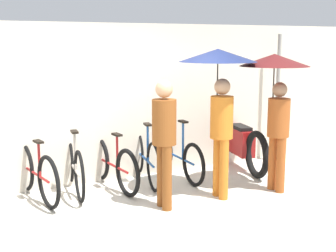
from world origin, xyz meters
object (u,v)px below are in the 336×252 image
(pedestrian_trailing, at_px, (276,83))
(motorcycle, at_px, (240,143))
(parked_bicycle_0, at_px, (36,173))
(parked_bicycle_1, at_px, (74,166))
(parked_bicycle_3, at_px, (145,157))
(parked_bicycle_2, at_px, (112,164))
(pedestrian_leading, at_px, (164,134))
(pedestrian_center, at_px, (219,79))
(parked_bicycle_4, at_px, (177,156))

(pedestrian_trailing, relative_size, motorcycle, 0.96)
(parked_bicycle_0, distance_m, pedestrian_trailing, 3.67)
(parked_bicycle_1, xyz_separation_m, pedestrian_trailing, (2.67, -1.28, 1.21))
(parked_bicycle_1, bearing_deg, motorcycle, -83.04)
(pedestrian_trailing, bearing_deg, parked_bicycle_3, 139.92)
(parked_bicycle_2, relative_size, motorcycle, 0.81)
(parked_bicycle_2, distance_m, pedestrian_trailing, 2.71)
(parked_bicycle_0, distance_m, parked_bicycle_2, 1.15)
(pedestrian_leading, bearing_deg, pedestrian_center, 10.53)
(parked_bicycle_4, relative_size, pedestrian_trailing, 0.88)
(parked_bicycle_4, height_order, pedestrian_leading, pedestrian_leading)
(parked_bicycle_1, height_order, motorcycle, parked_bicycle_1)
(parked_bicycle_1, bearing_deg, pedestrian_trailing, -107.52)
(parked_bicycle_3, relative_size, pedestrian_trailing, 0.87)
(parked_bicycle_2, xyz_separation_m, parked_bicycle_4, (1.15, 0.03, -0.01))
(parked_bicycle_0, xyz_separation_m, pedestrian_leading, (1.43, -1.17, 0.63))
(pedestrian_leading, xyz_separation_m, pedestrian_trailing, (1.81, -0.04, 0.60))
(pedestrian_leading, bearing_deg, parked_bicycle_0, 144.71)
(parked_bicycle_0, xyz_separation_m, motorcycle, (3.55, 0.01, 0.05))
(parked_bicycle_2, bearing_deg, motorcycle, -93.44)
(parked_bicycle_1, relative_size, parked_bicycle_2, 1.00)
(parked_bicycle_4, height_order, pedestrian_center, pedestrian_center)
(parked_bicycle_0, height_order, parked_bicycle_1, parked_bicycle_1)
(parked_bicycle_3, xyz_separation_m, pedestrian_trailing, (1.52, -1.26, 1.21))
(pedestrian_center, relative_size, motorcycle, 1.00)
(pedestrian_leading, height_order, pedestrian_trailing, pedestrian_trailing)
(parked_bicycle_4, relative_size, pedestrian_leading, 1.04)
(parked_bicycle_3, distance_m, pedestrian_leading, 1.40)
(parked_bicycle_0, relative_size, parked_bicycle_2, 0.99)
(parked_bicycle_1, xyz_separation_m, parked_bicycle_4, (1.72, -0.05, -0.03))
(parked_bicycle_2, bearing_deg, parked_bicycle_0, 85.24)
(parked_bicycle_0, relative_size, parked_bicycle_1, 0.99)
(pedestrian_trailing, height_order, motorcycle, pedestrian_trailing)
(parked_bicycle_3, relative_size, parked_bicycle_4, 0.99)
(motorcycle, bearing_deg, pedestrian_center, 144.96)
(parked_bicycle_1, distance_m, pedestrian_center, 2.48)
(parked_bicycle_0, height_order, parked_bicycle_3, parked_bicycle_0)
(pedestrian_leading, height_order, pedestrian_center, pedestrian_center)
(parked_bicycle_0, height_order, parked_bicycle_4, parked_bicycle_0)
(parked_bicycle_0, relative_size, pedestrian_center, 0.80)
(pedestrian_center, xyz_separation_m, pedestrian_trailing, (0.90, -0.14, -0.09))
(parked_bicycle_4, xyz_separation_m, pedestrian_center, (0.05, -1.09, 1.33))
(parked_bicycle_4, bearing_deg, pedestrian_center, -174.80)
(parked_bicycle_1, relative_size, pedestrian_center, 0.81)
(parked_bicycle_2, xyz_separation_m, pedestrian_leading, (0.29, -1.16, 0.64))
(parked_bicycle_1, relative_size, motorcycle, 0.81)
(parked_bicycle_4, xyz_separation_m, motorcycle, (1.26, -0.01, 0.07))
(parked_bicycle_1, distance_m, parked_bicycle_2, 0.58)
(parked_bicycle_2, xyz_separation_m, motorcycle, (2.41, 0.03, 0.07))
(parked_bicycle_0, bearing_deg, pedestrian_trailing, -118.02)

